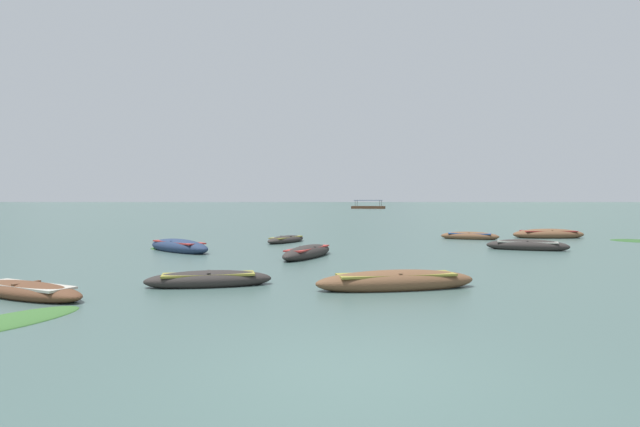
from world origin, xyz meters
TOP-DOWN VIEW (x-y plane):
  - ground_plane at (0.00, 1500.00)m, footprint 6000.00×6000.00m
  - mountain_1 at (-780.76, 1956.83)m, footprint 953.66×953.66m
  - mountain_2 at (111.02, 1601.10)m, footprint 605.10×605.10m
  - mountain_3 at (990.27, 1948.02)m, footprint 1750.55×1750.55m
  - rowboat_0 at (8.74, 14.93)m, footprint 3.42×2.17m
  - rowboat_1 at (8.22, 20.89)m, footprint 3.19×2.07m
  - rowboat_2 at (-2.99, 6.20)m, footprint 3.17×1.42m
  - rowboat_3 at (-1.68, 19.00)m, footprint 2.30×3.09m
  - rowboat_4 at (-5.90, 14.60)m, footprint 3.58×3.58m
  - rowboat_6 at (-0.59, 12.38)m, footprint 2.36×3.80m
  - rowboat_7 at (1.52, 5.69)m, footprint 3.99×1.60m
  - rowboat_8 at (-6.64, 4.87)m, footprint 3.42×2.40m
  - rowboat_9 at (12.94, 21.68)m, footprint 4.01×1.37m
  - ferry_0 at (15.72, 129.79)m, footprint 9.41×5.89m
  - weed_patch_0 at (16.46, 19.35)m, footprint 3.11×3.29m
  - weed_patch_1 at (-6.75, 16.55)m, footprint 1.94×2.86m
  - weed_patch_2 at (-5.73, 2.60)m, footprint 2.28×3.03m

SIDE VIEW (x-z plane):
  - ground_plane at x=0.00m, z-range 0.00..0.00m
  - weed_patch_0 at x=16.46m, z-range -0.07..0.07m
  - weed_patch_1 at x=-6.75m, z-range -0.07..0.07m
  - weed_patch_2 at x=-5.73m, z-range -0.07..0.07m
  - rowboat_8 at x=-6.64m, z-range -0.08..0.34m
  - rowboat_3 at x=-1.68m, z-range -0.08..0.35m
  - rowboat_2 at x=-2.99m, z-range -0.09..0.38m
  - rowboat_1 at x=8.22m, z-range -0.09..0.42m
  - rowboat_6 at x=-0.59m, z-range -0.10..0.45m
  - rowboat_7 at x=1.52m, z-range -0.10..0.45m
  - rowboat_0 at x=8.74m, z-range -0.10..0.46m
  - rowboat_4 at x=-5.90m, z-range -0.12..0.52m
  - rowboat_9 at x=12.94m, z-range -0.12..0.53m
  - ferry_0 at x=15.72m, z-range -0.82..1.71m
  - mountain_1 at x=-780.76m, z-range 0.00..219.73m
  - mountain_2 at x=111.02m, z-range 0.00..244.08m
  - mountain_3 at x=990.27m, z-range 0.00..435.11m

